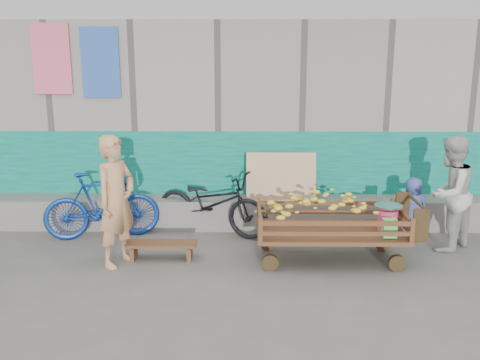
{
  "coord_description": "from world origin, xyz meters",
  "views": [
    {
      "loc": [
        -0.21,
        -5.26,
        2.57
      ],
      "look_at": [
        -0.28,
        1.2,
        1.0
      ],
      "focal_mm": 40.0,
      "sensor_mm": 36.0,
      "label": 1
    }
  ],
  "objects_px": {
    "woman": "(449,193)",
    "bicycle_dark": "(212,203)",
    "banana_cart": "(328,217)",
    "vendor_man": "(116,201)",
    "child": "(412,209)",
    "bicycle_blue": "(102,205)",
    "bench": "(161,247)"
  },
  "relations": [
    {
      "from": "woman",
      "to": "bicycle_dark",
      "type": "bearing_deg",
      "value": -52.82
    },
    {
      "from": "banana_cart",
      "to": "bicycle_dark",
      "type": "relative_size",
      "value": 1.15
    },
    {
      "from": "vendor_man",
      "to": "woman",
      "type": "bearing_deg",
      "value": -52.86
    },
    {
      "from": "vendor_man",
      "to": "child",
      "type": "relative_size",
      "value": 1.83
    },
    {
      "from": "vendor_man",
      "to": "woman",
      "type": "relative_size",
      "value": 1.06
    },
    {
      "from": "banana_cart",
      "to": "child",
      "type": "bearing_deg",
      "value": 31.85
    },
    {
      "from": "vendor_man",
      "to": "child",
      "type": "xyz_separation_m",
      "value": [
        3.86,
        0.94,
        -0.36
      ]
    },
    {
      "from": "banana_cart",
      "to": "child",
      "type": "relative_size",
      "value": 2.25
    },
    {
      "from": "woman",
      "to": "bicycle_blue",
      "type": "xyz_separation_m",
      "value": [
        -4.65,
        0.37,
        -0.28
      ]
    },
    {
      "from": "child",
      "to": "bicycle_blue",
      "type": "height_order",
      "value": "bicycle_blue"
    },
    {
      "from": "banana_cart",
      "to": "bicycle_dark",
      "type": "bearing_deg",
      "value": 146.24
    },
    {
      "from": "bicycle_dark",
      "to": "banana_cart",
      "type": "bearing_deg",
      "value": -101.16
    },
    {
      "from": "banana_cart",
      "to": "bench",
      "type": "bearing_deg",
      "value": 179.47
    },
    {
      "from": "bench",
      "to": "child",
      "type": "distance_m",
      "value": 3.47
    },
    {
      "from": "child",
      "to": "bicycle_dark",
      "type": "bearing_deg",
      "value": -5.54
    },
    {
      "from": "bicycle_dark",
      "to": "bicycle_blue",
      "type": "distance_m",
      "value": 1.53
    },
    {
      "from": "bicycle_dark",
      "to": "vendor_man",
      "type": "bearing_deg",
      "value": 159.42
    },
    {
      "from": "vendor_man",
      "to": "child",
      "type": "height_order",
      "value": "vendor_man"
    },
    {
      "from": "banana_cart",
      "to": "bicycle_blue",
      "type": "bearing_deg",
      "value": 165.11
    },
    {
      "from": "banana_cart",
      "to": "woman",
      "type": "relative_size",
      "value": 1.31
    },
    {
      "from": "bench",
      "to": "bicycle_blue",
      "type": "bearing_deg",
      "value": 140.22
    },
    {
      "from": "child",
      "to": "bicycle_dark",
      "type": "height_order",
      "value": "bicycle_dark"
    },
    {
      "from": "child",
      "to": "bench",
      "type": "bearing_deg",
      "value": 11.65
    },
    {
      "from": "woman",
      "to": "child",
      "type": "height_order",
      "value": "woman"
    },
    {
      "from": "vendor_man",
      "to": "bicycle_blue",
      "type": "xyz_separation_m",
      "value": [
        -0.44,
        0.94,
        -0.33
      ]
    },
    {
      "from": "bench",
      "to": "woman",
      "type": "bearing_deg",
      "value": 6.32
    },
    {
      "from": "banana_cart",
      "to": "vendor_man",
      "type": "relative_size",
      "value": 1.23
    },
    {
      "from": "child",
      "to": "bicycle_dark",
      "type": "xyz_separation_m",
      "value": [
        -2.79,
        0.2,
        0.01
      ]
    },
    {
      "from": "woman",
      "to": "bicycle_blue",
      "type": "relative_size",
      "value": 0.96
    },
    {
      "from": "vendor_man",
      "to": "bicycle_blue",
      "type": "distance_m",
      "value": 1.09
    },
    {
      "from": "banana_cart",
      "to": "vendor_man",
      "type": "xyz_separation_m",
      "value": [
        -2.57,
        -0.14,
        0.23
      ]
    },
    {
      "from": "banana_cart",
      "to": "bicycle_blue",
      "type": "relative_size",
      "value": 1.26
    }
  ]
}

